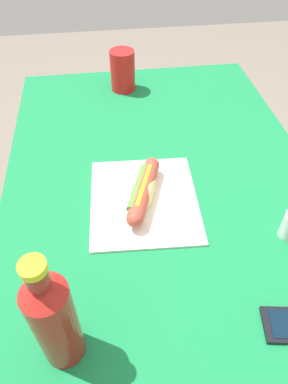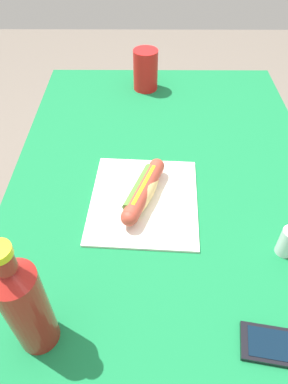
{
  "view_description": "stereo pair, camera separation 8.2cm",
  "coord_description": "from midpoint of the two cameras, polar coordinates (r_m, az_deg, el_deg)",
  "views": [
    {
      "loc": [
        -0.6,
        0.13,
        1.37
      ],
      "look_at": [
        -0.03,
        0.06,
        0.79
      ],
      "focal_mm": 33.05,
      "sensor_mm": 36.0,
      "label": 1
    },
    {
      "loc": [
        -0.61,
        0.05,
        1.37
      ],
      "look_at": [
        -0.03,
        0.06,
        0.79
      ],
      "focal_mm": 33.05,
      "sensor_mm": 36.0,
      "label": 2
    }
  ],
  "objects": [
    {
      "name": "dining_table",
      "position": [
        0.97,
        5.8,
        -5.66
      ],
      "size": [
        1.25,
        0.79,
        0.76
      ],
      "color": "brown",
      "rests_on": "ground"
    },
    {
      "name": "paper_wrapper",
      "position": [
        0.84,
        2.79,
        -1.44
      ],
      "size": [
        0.3,
        0.27,
        0.01
      ],
      "primitive_type": "cube",
      "rotation": [
        0.0,
        0.0,
        -0.06
      ],
      "color": "silver",
      "rests_on": "dining_table"
    },
    {
      "name": "ground_plane",
      "position": [
        1.5,
        3.98,
        -20.63
      ],
      "size": [
        6.0,
        6.0,
        0.0
      ],
      "primitive_type": "plane",
      "color": "#6B6056",
      "rests_on": "ground"
    },
    {
      "name": "hot_dog",
      "position": [
        0.81,
        2.8,
        0.09
      ],
      "size": [
        0.2,
        0.1,
        0.05
      ],
      "color": "#E5BC75",
      "rests_on": "paper_wrapper"
    },
    {
      "name": "drinking_cup",
      "position": [
        1.23,
        2.26,
        19.03
      ],
      "size": [
        0.08,
        0.08,
        0.13
      ],
      "primitive_type": "cylinder",
      "color": "red",
      "rests_on": "dining_table"
    },
    {
      "name": "soda_bottle",
      "position": [
        0.58,
        -14.67,
        -17.44
      ],
      "size": [
        0.07,
        0.07,
        0.26
      ],
      "color": "maroon",
      "rests_on": "dining_table"
    },
    {
      "name": "salt_shaker",
      "position": [
        0.79,
        24.97,
        -7.45
      ],
      "size": [
        0.04,
        0.04,
        0.07
      ],
      "primitive_type": "cylinder",
      "color": "silver",
      "rests_on": "dining_table"
    },
    {
      "name": "cell_phone",
      "position": [
        0.71,
        25.11,
        -21.96
      ],
      "size": [
        0.09,
        0.15,
        0.01
      ],
      "color": "black",
      "rests_on": "dining_table"
    }
  ]
}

